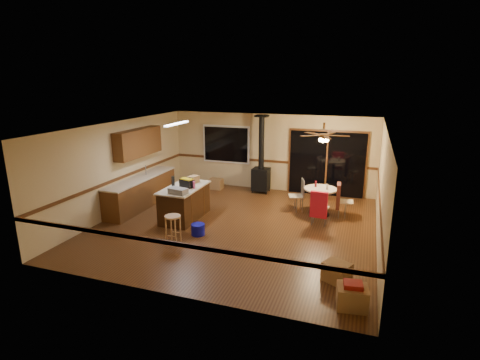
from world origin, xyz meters
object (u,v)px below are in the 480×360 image
at_px(toolbox_black, 187,183).
at_px(box_corner_a, 352,297).
at_px(box_under_window, 216,184).
at_px(bar_stool, 173,229).
at_px(wood_stove, 261,171).
at_px(chair_right, 339,196).
at_px(chair_left, 300,191).
at_px(chair_near, 319,205).
at_px(toolbox_grey, 178,191).
at_px(kitchen_island, 185,203).
at_px(blue_bucket, 198,229).
at_px(dining_table, 320,197).
at_px(box_corner_b, 337,272).

height_order(toolbox_black, box_corner_a, toolbox_black).
bearing_deg(box_under_window, bar_stool, -80.15).
bearing_deg(box_under_window, wood_stove, 4.14).
bearing_deg(chair_right, chair_left, 174.98).
xyz_separation_m(bar_stool, chair_near, (3.07, 2.14, 0.26)).
height_order(chair_near, box_corner_a, chair_near).
xyz_separation_m(toolbox_grey, box_under_window, (-0.43, 3.53, -0.80)).
xyz_separation_m(kitchen_island, blue_bucket, (0.82, -0.92, -0.31)).
bearing_deg(wood_stove, toolbox_black, -111.80).
bearing_deg(chair_near, dining_table, 95.35).
relative_size(wood_stove, box_under_window, 5.65).
relative_size(kitchen_island, blue_bucket, 5.01).
bearing_deg(toolbox_black, bar_stool, -75.44).
bearing_deg(chair_right, box_corner_b, -85.71).
bearing_deg(wood_stove, toolbox_grey, -107.64).
distance_m(wood_stove, blue_bucket, 4.04).
distance_m(bar_stool, box_under_window, 4.54).
distance_m(bar_stool, box_corner_b, 3.81).
distance_m(chair_near, box_corner_a, 3.62).
bearing_deg(toolbox_grey, dining_table, 32.05).
bearing_deg(chair_right, bar_stool, -138.88).
xyz_separation_m(toolbox_black, chair_right, (3.90, 1.52, -0.41)).
xyz_separation_m(blue_bucket, box_corner_a, (3.75, -1.92, 0.05)).
height_order(toolbox_grey, chair_right, toolbox_grey).
relative_size(kitchen_island, box_under_window, 3.77).
bearing_deg(toolbox_black, wood_stove, 68.20).
bearing_deg(chair_left, blue_bucket, -128.80).
relative_size(toolbox_black, chair_right, 0.55).
relative_size(chair_left, box_corner_a, 1.02).
distance_m(toolbox_grey, box_corner_b, 4.44).
bearing_deg(dining_table, box_under_window, 158.95).
bearing_deg(dining_table, toolbox_grey, -147.95).
height_order(toolbox_black, chair_left, toolbox_black).
xyz_separation_m(box_under_window, box_corner_b, (4.55, -4.99, 0.01)).
distance_m(toolbox_black, chair_right, 4.21).
xyz_separation_m(toolbox_grey, box_corner_a, (4.43, -2.24, -0.78)).
distance_m(wood_stove, dining_table, 2.68).
relative_size(kitchen_island, wood_stove, 0.67).
bearing_deg(dining_table, blue_bucket, -137.68).
xyz_separation_m(kitchen_island, chair_right, (3.99, 1.52, 0.14)).
bearing_deg(toolbox_black, box_corner_b, -26.31).
height_order(box_under_window, box_corner_b, box_corner_b).
bearing_deg(toolbox_black, dining_table, 23.61).
relative_size(toolbox_grey, blue_bucket, 1.40).
xyz_separation_m(chair_near, box_corner_a, (1.02, -3.45, -0.41)).
relative_size(chair_left, chair_right, 0.74).
bearing_deg(kitchen_island, toolbox_black, 4.14).
relative_size(wood_stove, box_corner_b, 5.46).
distance_m(kitchen_island, dining_table, 3.78).
bearing_deg(dining_table, chair_left, 167.37).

